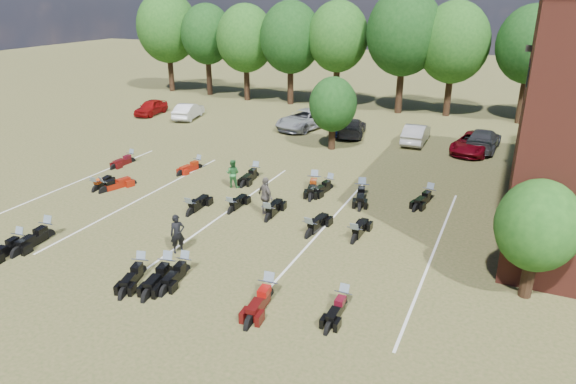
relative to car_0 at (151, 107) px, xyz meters
The scene contains 37 objects.
ground 27.70m from the car_0, 43.37° to the right, with size 160.00×160.00×0.00m, color brown.
car_0 is the anchor object (origin of this frame).
car_1 3.90m from the car_0, ahead, with size 1.40×4.02×1.32m, color silver.
car_2 14.31m from the car_0, ahead, with size 2.49×5.39×1.50m, color gray.
car_3 18.33m from the car_0, ahead, with size 1.81×4.45×1.29m, color black.
car_4 17.43m from the car_0, ahead, with size 1.61×4.01×1.36m, color navy.
car_5 23.10m from the car_0, ahead, with size 1.46×4.19×1.38m, color #B2B1AD.
car_6 27.11m from the car_0, ahead, with size 2.20×4.76×1.32m, color #5E050F.
car_7 27.60m from the car_0, ahead, with size 1.98×4.88×1.42m, color #333438.
person_black 26.81m from the car_0, 49.36° to the right, with size 0.61×0.40×1.67m, color black.
person_green 20.23m from the car_0, 39.16° to the right, with size 0.77×0.60×1.59m, color #296E33.
person_grey 24.53m from the car_0, 39.02° to the right, with size 1.14×0.47×1.94m, color #57514B.
motorcycle_0 25.33m from the car_0, 64.02° to the right, with size 0.71×2.23×1.25m, color black, non-canonical shape.
motorcycle_1 24.40m from the car_0, 62.16° to the right, with size 0.78×2.45×1.37m, color black, non-canonical shape.
motorcycle_2 28.58m from the car_0, 50.50° to the right, with size 0.75×2.36×1.31m, color black, non-canonical shape.
motorcycle_3 28.57m from the car_0, 49.21° to the right, with size 0.69×2.17×1.21m, color black, non-canonical shape.
motorcycle_4 28.24m from the car_0, 52.48° to the right, with size 0.71×2.24×1.25m, color black, non-canonical shape.
motorcycle_5 32.84m from the car_0, 40.51° to the right, with size 0.66×2.07×1.16m, color black, non-canonical shape.
motorcycle_6 31.32m from the car_0, 44.37° to the right, with size 0.77×2.40×1.34m, color #3F0909, non-canonical shape.
motorcycle_7 19.03m from the car_0, 59.20° to the right, with size 0.73×2.29×1.28m, color maroon, non-canonical shape.
motorcycle_8 18.76m from the car_0, 60.81° to the right, with size 0.65×2.04×1.14m, color black, non-canonical shape.
motorcycle_9 23.53m from the car_0, 42.45° to the right, with size 0.68×2.13×1.19m, color black, non-canonical shape.
motorcycle_10 23.08m from the car_0, 47.18° to the right, with size 0.73×2.30×1.28m, color black, non-canonical shape.
motorcycle_11 25.12m from the car_0, 39.38° to the right, with size 0.74×2.33×1.30m, color black, non-canonical shape.
motorcycle_12 27.53m from the car_0, 37.45° to the right, with size 0.76×2.37×1.32m, color black, non-canonical shape.
motorcycle_13 28.93m from the car_0, 34.57° to the right, with size 0.72×2.27×1.27m, color black, non-canonical shape.
motorcycle_14 13.80m from the car_0, 56.90° to the right, with size 0.67×2.10×1.17m, color #44090B, non-canonical shape.
motorcycle_15 16.28m from the car_0, 41.86° to the right, with size 0.67×2.12×1.18m, color maroon, non-canonical shape.
motorcycle_16 19.34m from the car_0, 33.97° to the right, with size 0.74×2.32×1.29m, color black, non-canonical shape.
motorcycle_17 22.69m from the car_0, 29.09° to the right, with size 0.79×2.47×1.38m, color black, non-canonical shape.
motorcycle_18 23.35m from the car_0, 27.78° to the right, with size 0.71×2.21×1.23m, color black, non-canonical shape.
motorcycle_19 25.18m from the car_0, 26.32° to the right, with size 0.80×2.50×1.40m, color black, non-canonical shape.
motorcycle_20 27.88m from the car_0, 21.63° to the right, with size 0.73×2.29×1.28m, color black, non-canonical shape.
tree_line 22.31m from the car_0, 27.55° to the left, with size 56.00×6.00×9.79m.
young_tree_near_building 35.60m from the car_0, 30.46° to the right, with size 2.80×2.80×4.16m.
young_tree_midfield 18.63m from the car_0, 10.98° to the right, with size 3.20×3.20×4.70m.
parking_lines 23.46m from the car_0, 43.07° to the right, with size 20.10×14.00×0.01m.
Camera 1 is at (9.28, -16.75, 10.08)m, focal length 32.00 mm.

